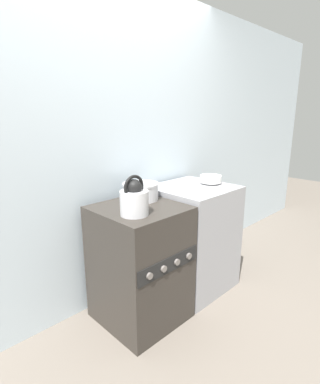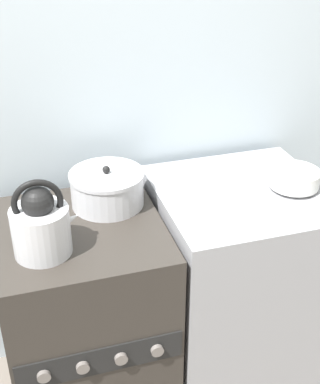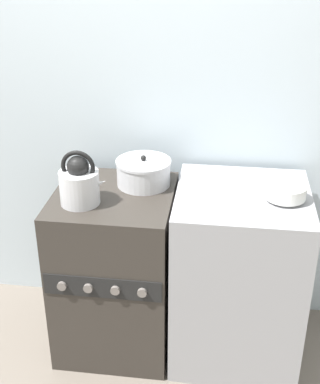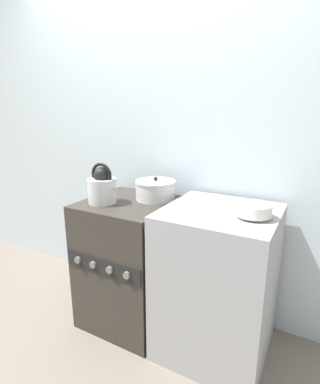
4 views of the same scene
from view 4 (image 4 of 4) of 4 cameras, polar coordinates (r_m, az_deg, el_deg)
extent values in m
plane|color=#70665B|center=(2.24, -10.13, -26.19)|extent=(12.00, 12.00, 0.00)
cube|color=silver|center=(2.27, -0.37, 9.59)|extent=(7.00, 0.06, 2.50)
cube|color=#332D28|center=(2.18, -5.64, -13.02)|extent=(0.58, 0.60, 0.89)
cube|color=black|center=(1.92, -10.95, -13.75)|extent=(0.56, 0.01, 0.11)
cylinder|color=slate|center=(2.03, -15.38, -12.38)|extent=(0.04, 0.02, 0.04)
cylinder|color=slate|center=(1.95, -12.65, -13.36)|extent=(0.04, 0.02, 0.04)
cylinder|color=slate|center=(1.88, -9.61, -14.42)|extent=(0.04, 0.02, 0.04)
cylinder|color=slate|center=(1.81, -6.37, -15.49)|extent=(0.04, 0.02, 0.04)
cube|color=#99999E|center=(1.94, 10.80, -16.45)|extent=(0.64, 0.63, 0.93)
cylinder|color=silver|center=(1.98, -10.93, 0.22)|extent=(0.19, 0.19, 0.16)
sphere|color=black|center=(1.96, -11.08, 3.22)|extent=(0.10, 0.10, 0.10)
torus|color=black|center=(1.96, -11.08, 3.19)|extent=(0.16, 0.02, 0.16)
cone|color=silver|center=(1.92, -8.93, 0.59)|extent=(0.09, 0.04, 0.07)
cylinder|color=silver|center=(2.03, -0.85, 0.20)|extent=(0.27, 0.27, 0.12)
cylinder|color=silver|center=(2.01, -0.86, 1.97)|extent=(0.28, 0.28, 0.01)
sphere|color=black|center=(2.01, -0.86, 2.55)|extent=(0.03, 0.03, 0.03)
cylinder|color=white|center=(1.66, 17.30, -4.43)|extent=(0.08, 0.08, 0.01)
cylinder|color=white|center=(1.65, 17.40, -3.20)|extent=(0.19, 0.19, 0.06)
camera|label=1|loc=(2.42, -61.41, 8.89)|focal=28.00mm
camera|label=2|loc=(1.36, -66.42, 25.51)|focal=50.00mm
camera|label=3|loc=(1.08, -119.19, 26.85)|focal=50.00mm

